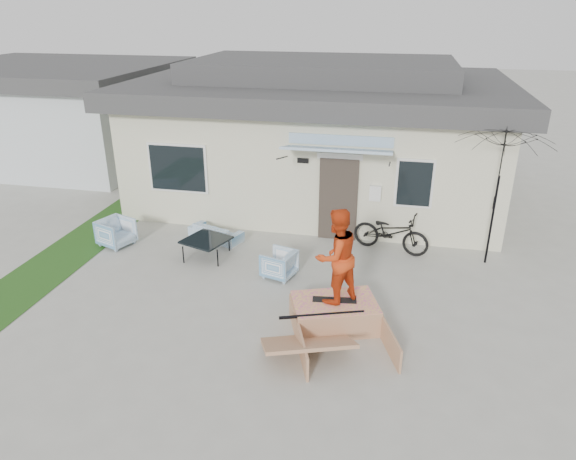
% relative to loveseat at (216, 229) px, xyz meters
% --- Properties ---
extents(ground, '(90.00, 90.00, 0.00)m').
position_rel_loveseat_xyz_m(ground, '(1.99, -3.76, -0.28)').
color(ground, '#9D9C93').
rests_on(ground, ground).
extents(grass_strip, '(1.40, 8.00, 0.01)m').
position_rel_loveseat_xyz_m(grass_strip, '(-3.21, -1.76, -0.27)').
color(grass_strip, '#1C4415').
rests_on(grass_strip, ground).
extents(house, '(10.80, 8.49, 4.10)m').
position_rel_loveseat_xyz_m(house, '(1.99, 4.23, 1.67)').
color(house, beige).
rests_on(house, ground).
extents(neighbor_house, '(8.60, 7.60, 3.50)m').
position_rel_loveseat_xyz_m(neighbor_house, '(-8.51, 6.24, 1.51)').
color(neighbor_house, silver).
rests_on(neighbor_house, ground).
extents(loveseat, '(1.47, 0.87, 0.55)m').
position_rel_loveseat_xyz_m(loveseat, '(0.00, 0.00, 0.00)').
color(loveseat, '#4F8CBC').
rests_on(loveseat, ground).
extents(armchair_left, '(0.90, 0.92, 0.75)m').
position_rel_loveseat_xyz_m(armchair_left, '(-2.29, -0.84, 0.10)').
color(armchair_left, '#4F8CBC').
rests_on(armchair_left, ground).
extents(armchair_right, '(0.76, 0.79, 0.67)m').
position_rel_loveseat_xyz_m(armchair_right, '(2.01, -1.58, 0.06)').
color(armchair_right, '#4F8CBC').
rests_on(armchair_right, ground).
extents(coffee_table, '(1.19, 1.19, 0.46)m').
position_rel_loveseat_xyz_m(coffee_table, '(0.12, -0.99, -0.05)').
color(coffee_table, black).
rests_on(coffee_table, ground).
extents(bicycle, '(1.96, 1.12, 1.19)m').
position_rel_loveseat_xyz_m(bicycle, '(4.35, 0.26, 0.32)').
color(bicycle, black).
rests_on(bicycle, ground).
extents(patio_umbrella, '(2.18, 2.03, 2.20)m').
position_rel_loveseat_xyz_m(patio_umbrella, '(6.54, 0.08, 1.47)').
color(patio_umbrella, black).
rests_on(patio_umbrella, ground).
extents(skate_ramp, '(2.11, 2.42, 0.51)m').
position_rel_loveseat_xyz_m(skate_ramp, '(3.45, -3.24, -0.02)').
color(skate_ramp, '#AB7855').
rests_on(skate_ramp, ground).
extents(skateboard, '(0.82, 0.30, 0.05)m').
position_rel_loveseat_xyz_m(skateboard, '(3.43, -3.19, 0.26)').
color(skateboard, black).
rests_on(skateboard, skate_ramp).
extents(skater, '(1.09, 1.09, 1.78)m').
position_rel_loveseat_xyz_m(skater, '(3.43, -3.19, 1.17)').
color(skater, red).
rests_on(skater, skateboard).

